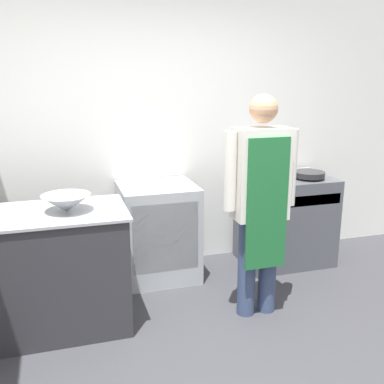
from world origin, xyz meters
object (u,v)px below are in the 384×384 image
Objects in this scene: fridge_unit at (158,232)px; stock_pot at (265,164)px; mixing_bowl at (66,203)px; stove at (285,220)px; saute_pan at (309,174)px; person_cook at (261,196)px.

stock_pot reaches higher than fridge_unit.
mixing_bowl is (-0.81, -0.66, 0.53)m from fridge_unit.
stove is at bearing -29.09° from stock_pot.
stove is at bearing 148.51° from saute_pan.
saute_pan is at bearing 13.05° from mixing_bowl.
saute_pan is (1.48, -0.13, 0.48)m from fridge_unit.
mixing_bowl is 1.19× the size of saute_pan.
fridge_unit is at bearing 174.95° from saute_pan.
stock_pot is at bearing 4.41° from fridge_unit.
person_cook is at bearing -55.80° from fridge_unit.
fridge_unit is 1.24m from stock_pot.
mixing_bowl is (-2.11, -0.64, 0.53)m from stove.
stove is 2.86× the size of stock_pot.
saute_pan reaches higher than stove.
fridge_unit is at bearing 124.20° from person_cook.
person_cook is at bearing -139.30° from saute_pan.
mixing_bowl is 2.05m from stock_pot.
person_cook reaches higher than saute_pan.
stove is 1.30m from fridge_unit.
stock_pot is 1.07× the size of saute_pan.
person_cook reaches higher than stock_pot.
saute_pan is (0.88, 0.75, -0.05)m from person_cook.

